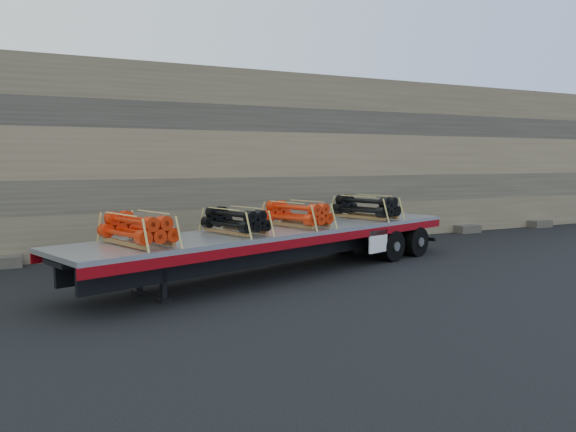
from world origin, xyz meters
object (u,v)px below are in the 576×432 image
bundle_midfront (235,221)px  bundle_rear (366,208)px  bundle_front (137,230)px  trailer (280,251)px  bundle_midrear (297,215)px

bundle_midfront → bundle_rear: bundle_rear is taller
bundle_front → bundle_midfront: (2.93, 0.93, -0.03)m
trailer → bundle_rear: 4.34m
bundle_midrear → bundle_rear: bearing=-0.0°
bundle_front → bundle_midfront: 3.08m
bundle_midfront → bundle_midrear: bundle_midrear is taller
bundle_front → bundle_midfront: bundle_front is taller
bundle_rear → bundle_front: bearing=180.0°
bundle_front → bundle_midrear: bundle_front is taller
bundle_midrear → bundle_rear: 3.48m
trailer → bundle_rear: (4.01, 1.27, 1.09)m
bundle_front → bundle_midfront: size_ratio=1.08×
bundle_front → bundle_midfront: bearing=-0.0°
bundle_front → bundle_rear: size_ratio=0.96×
bundle_front → bundle_midrear: bearing=0.0°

